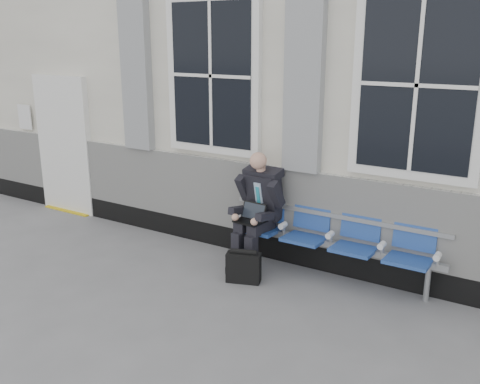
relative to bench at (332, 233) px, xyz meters
The scene contains 5 objects.
ground 1.50m from the bench, 72.08° to the right, with size 70.00×70.00×0.00m, color slate.
station_building 2.75m from the bench, 79.20° to the left, with size 14.40×4.40×4.49m.
bench is the anchor object (origin of this frame).
businessman 0.94m from the bench, behind, with size 0.58×0.78×1.42m.
briefcase 1.09m from the bench, 141.21° to the right, with size 0.42×0.28×0.40m.
Camera 1 is at (1.69, -4.13, 2.72)m, focal length 40.00 mm.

